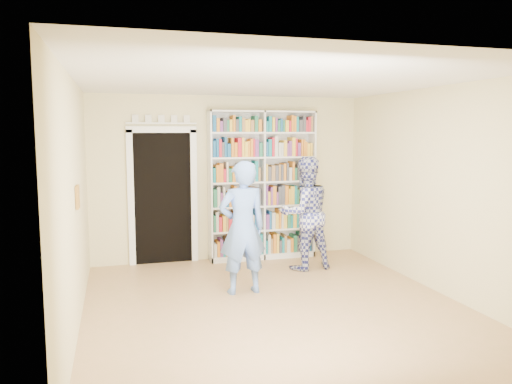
# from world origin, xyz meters

# --- Properties ---
(floor) EXTENTS (5.00, 5.00, 0.00)m
(floor) POSITION_xyz_m (0.00, 0.00, 0.00)
(floor) COLOR #AA8652
(floor) RESTS_ON ground
(ceiling) EXTENTS (5.00, 5.00, 0.00)m
(ceiling) POSITION_xyz_m (0.00, 0.00, 2.70)
(ceiling) COLOR white
(ceiling) RESTS_ON wall_back
(wall_back) EXTENTS (4.50, 0.00, 4.50)m
(wall_back) POSITION_xyz_m (0.00, 2.50, 1.35)
(wall_back) COLOR beige
(wall_back) RESTS_ON floor
(wall_left) EXTENTS (0.00, 5.00, 5.00)m
(wall_left) POSITION_xyz_m (-2.25, 0.00, 1.35)
(wall_left) COLOR beige
(wall_left) RESTS_ON floor
(wall_right) EXTENTS (0.00, 5.00, 5.00)m
(wall_right) POSITION_xyz_m (2.25, 0.00, 1.35)
(wall_right) COLOR beige
(wall_right) RESTS_ON floor
(bookshelf) EXTENTS (1.79, 0.33, 2.46)m
(bookshelf) POSITION_xyz_m (0.52, 2.34, 1.24)
(bookshelf) COLOR white
(bookshelf) RESTS_ON floor
(doorway) EXTENTS (1.10, 0.08, 2.43)m
(doorway) POSITION_xyz_m (-1.10, 2.48, 1.18)
(doorway) COLOR black
(doorway) RESTS_ON floor
(wall_art) EXTENTS (0.03, 0.25, 0.25)m
(wall_art) POSITION_xyz_m (-2.23, 0.20, 1.40)
(wall_art) COLOR brown
(wall_art) RESTS_ON wall_left
(man_blue) EXTENTS (0.66, 0.46, 1.74)m
(man_blue) POSITION_xyz_m (-0.25, 0.64, 0.87)
(man_blue) COLOR #638BDD
(man_blue) RESTS_ON floor
(man_plaid) EXTENTS (0.91, 0.75, 1.74)m
(man_plaid) POSITION_xyz_m (0.97, 1.52, 0.87)
(man_plaid) COLOR navy
(man_plaid) RESTS_ON floor
(paper_sheet) EXTENTS (0.22, 0.02, 0.31)m
(paper_sheet) POSITION_xyz_m (1.03, 1.35, 1.06)
(paper_sheet) COLOR white
(paper_sheet) RESTS_ON man_plaid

